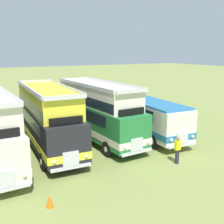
{
  "coord_description": "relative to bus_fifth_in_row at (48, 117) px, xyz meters",
  "views": [
    {
      "loc": [
        -1.18,
        -18.34,
        6.88
      ],
      "look_at": [
        8.62,
        -0.47,
        2.34
      ],
      "focal_mm": 44.74,
      "sensor_mm": 36.0,
      "label": 1
    }
  ],
  "objects": [
    {
      "name": "bus_fifth_in_row",
      "position": [
        0.0,
        0.0,
        0.0
      ],
      "size": [
        3.02,
        9.98,
        4.52
      ],
      "color": "black",
      "rests_on": "ground"
    },
    {
      "name": "bus_seventh_in_row",
      "position": [
        7.87,
        -0.18,
        -0.6
      ],
      "size": [
        3.09,
        10.11,
        2.99
      ],
      "color": "silver",
      "rests_on": "ground"
    },
    {
      "name": "marshal_person",
      "position": [
        6.18,
        -6.3,
        -1.47
      ],
      "size": [
        0.36,
        0.24,
        1.73
      ],
      "color": "#23232D",
      "rests_on": "ground"
    },
    {
      "name": "cone_mid_row",
      "position": [
        -2.15,
        -7.34,
        -2.06
      ],
      "size": [
        0.36,
        0.36,
        0.59
      ],
      "primitive_type": "cone",
      "color": "orange",
      "rests_on": "ground"
    },
    {
      "name": "bus_sixth_in_row",
      "position": [
        3.92,
        0.15,
        -0.0
      ],
      "size": [
        3.06,
        9.87,
        4.52
      ],
      "color": "#237538",
      "rests_on": "ground"
    }
  ]
}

